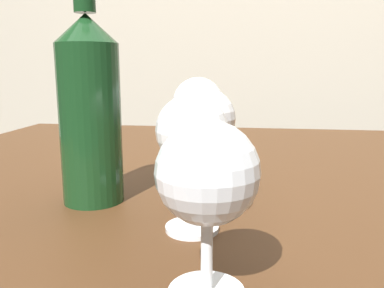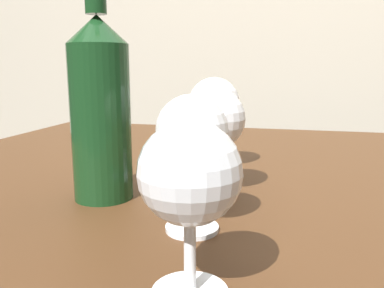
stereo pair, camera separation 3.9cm
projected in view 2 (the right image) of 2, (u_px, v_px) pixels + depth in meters
dining_table at (287, 229)px, 0.64m from camera, size 1.35×0.97×0.78m
wine_glass_white at (190, 177)px, 0.27m from camera, size 0.08×0.08×0.13m
wine_glass_cabernet at (192, 135)px, 0.39m from camera, size 0.07×0.07×0.14m
wine_glass_merlot at (215, 122)px, 0.52m from camera, size 0.08×0.08×0.14m
wine_glass_port at (214, 106)px, 0.65m from camera, size 0.08×0.08×0.15m
wine_bottle at (100, 105)px, 0.49m from camera, size 0.08×0.08×0.30m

